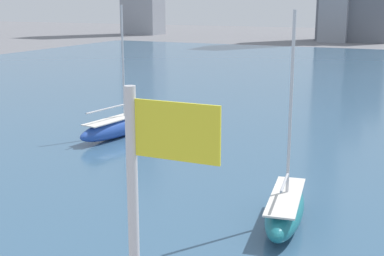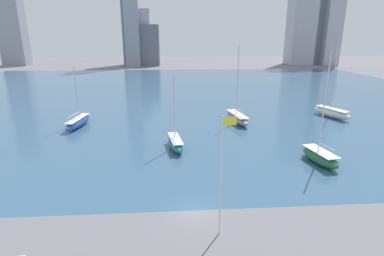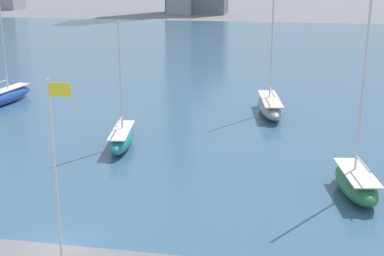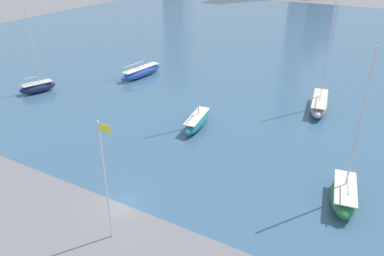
% 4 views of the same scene
% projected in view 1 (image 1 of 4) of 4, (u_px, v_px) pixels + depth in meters
% --- Properties ---
extents(sailboat_teal, '(3.15, 8.13, 12.01)m').
position_uv_depth(sailboat_teal, '(285.00, 209.00, 30.21)').
color(sailboat_teal, '#1E757F').
rests_on(sailboat_teal, harbor_water).
extents(sailboat_blue, '(3.46, 10.49, 12.14)m').
position_uv_depth(sailboat_blue, '(120.00, 126.00, 50.19)').
color(sailboat_blue, '#284CA8').
rests_on(sailboat_blue, harbor_water).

